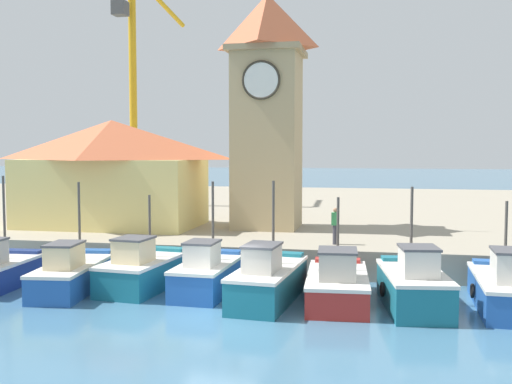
{
  "coord_description": "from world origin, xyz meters",
  "views": [
    {
      "loc": [
        5.02,
        -18.52,
        5.48
      ],
      "look_at": [
        -0.32,
        8.16,
        3.5
      ],
      "focal_mm": 42.0,
      "sensor_mm": 36.0,
      "label": 1
    }
  ],
  "objects_px": {
    "fishing_boat_mid_left": "(208,273)",
    "fishing_boat_right_outer": "(508,288)",
    "port_crane_near": "(135,118)",
    "dock_worker_near_tower": "(335,225)",
    "fishing_boat_left_inner": "(143,270)",
    "fishing_boat_right_inner": "(414,286)",
    "fishing_boat_left_outer": "(73,273)",
    "fishing_boat_mid_right": "(337,284)",
    "warehouse_left": "(112,172)",
    "fishing_boat_center": "(268,280)",
    "clock_tower": "(267,106)"
  },
  "relations": [
    {
      "from": "fishing_boat_mid_left",
      "to": "fishing_boat_right_outer",
      "type": "height_order",
      "value": "fishing_boat_mid_left"
    },
    {
      "from": "port_crane_near",
      "to": "dock_worker_near_tower",
      "type": "relative_size",
      "value": 10.68
    },
    {
      "from": "fishing_boat_left_inner",
      "to": "fishing_boat_right_inner",
      "type": "xyz_separation_m",
      "value": [
        10.2,
        -0.94,
        0.06
      ]
    },
    {
      "from": "fishing_boat_left_outer",
      "to": "fishing_boat_right_inner",
      "type": "distance_m",
      "value": 12.7
    },
    {
      "from": "dock_worker_near_tower",
      "to": "fishing_boat_mid_right",
      "type": "bearing_deg",
      "value": -85.31
    },
    {
      "from": "warehouse_left",
      "to": "fishing_boat_mid_left",
      "type": "bearing_deg",
      "value": -47.78
    },
    {
      "from": "fishing_boat_center",
      "to": "dock_worker_near_tower",
      "type": "xyz_separation_m",
      "value": [
        2.02,
        5.5,
        1.33
      ]
    },
    {
      "from": "fishing_boat_right_inner",
      "to": "fishing_boat_right_outer",
      "type": "xyz_separation_m",
      "value": [
        3.14,
        0.51,
        -0.06
      ]
    },
    {
      "from": "fishing_boat_right_outer",
      "to": "dock_worker_near_tower",
      "type": "xyz_separation_m",
      "value": [
        -6.18,
        5.01,
        1.36
      ]
    },
    {
      "from": "fishing_boat_left_outer",
      "to": "fishing_boat_mid_right",
      "type": "distance_m",
      "value": 10.08
    },
    {
      "from": "warehouse_left",
      "to": "fishing_boat_mid_right",
      "type": "bearing_deg",
      "value": -35.77
    },
    {
      "from": "fishing_boat_center",
      "to": "fishing_boat_mid_right",
      "type": "height_order",
      "value": "fishing_boat_center"
    },
    {
      "from": "fishing_boat_mid_right",
      "to": "clock_tower",
      "type": "relative_size",
      "value": 0.37
    },
    {
      "from": "clock_tower",
      "to": "port_crane_near",
      "type": "distance_m",
      "value": 16.22
    },
    {
      "from": "fishing_boat_mid_left",
      "to": "clock_tower",
      "type": "distance_m",
      "value": 11.91
    },
    {
      "from": "fishing_boat_right_outer",
      "to": "port_crane_near",
      "type": "xyz_separation_m",
      "value": [
        -22.14,
        20.86,
        6.99
      ]
    },
    {
      "from": "fishing_boat_left_inner",
      "to": "dock_worker_near_tower",
      "type": "xyz_separation_m",
      "value": [
        7.16,
        4.58,
        1.36
      ]
    },
    {
      "from": "fishing_boat_right_inner",
      "to": "clock_tower",
      "type": "xyz_separation_m",
      "value": [
        -6.99,
        10.46,
        6.94
      ]
    },
    {
      "from": "fishing_boat_left_outer",
      "to": "dock_worker_near_tower",
      "type": "distance_m",
      "value": 11.16
    },
    {
      "from": "fishing_boat_center",
      "to": "fishing_boat_mid_right",
      "type": "bearing_deg",
      "value": 6.76
    },
    {
      "from": "dock_worker_near_tower",
      "to": "port_crane_near",
      "type": "bearing_deg",
      "value": 135.2
    },
    {
      "from": "fishing_boat_left_outer",
      "to": "clock_tower",
      "type": "xyz_separation_m",
      "value": [
        5.7,
        10.37,
        7.05
      ]
    },
    {
      "from": "clock_tower",
      "to": "port_crane_near",
      "type": "bearing_deg",
      "value": 137.76
    },
    {
      "from": "warehouse_left",
      "to": "fishing_boat_right_outer",
      "type": "bearing_deg",
      "value": -25.92
    },
    {
      "from": "fishing_boat_mid_left",
      "to": "clock_tower",
      "type": "xyz_separation_m",
      "value": [
        0.53,
        9.62,
        7.01
      ]
    },
    {
      "from": "fishing_boat_mid_right",
      "to": "dock_worker_near_tower",
      "type": "xyz_separation_m",
      "value": [
        -0.43,
        5.21,
        1.42
      ]
    },
    {
      "from": "fishing_boat_mid_left",
      "to": "warehouse_left",
      "type": "bearing_deg",
      "value": 132.22
    },
    {
      "from": "fishing_boat_mid_left",
      "to": "dock_worker_near_tower",
      "type": "height_order",
      "value": "fishing_boat_mid_left"
    },
    {
      "from": "warehouse_left",
      "to": "dock_worker_near_tower",
      "type": "xyz_separation_m",
      "value": [
        12.35,
        -4.0,
        -2.11
      ]
    },
    {
      "from": "port_crane_near",
      "to": "dock_worker_near_tower",
      "type": "bearing_deg",
      "value": -44.8
    },
    {
      "from": "fishing_boat_left_inner",
      "to": "warehouse_left",
      "type": "height_order",
      "value": "warehouse_left"
    },
    {
      "from": "warehouse_left",
      "to": "dock_worker_near_tower",
      "type": "relative_size",
      "value": 6.0
    },
    {
      "from": "fishing_boat_left_outer",
      "to": "fishing_boat_center",
      "type": "height_order",
      "value": "fishing_boat_center"
    },
    {
      "from": "fishing_boat_right_outer",
      "to": "dock_worker_near_tower",
      "type": "height_order",
      "value": "fishing_boat_right_outer"
    },
    {
      "from": "fishing_boat_mid_left",
      "to": "warehouse_left",
      "type": "relative_size",
      "value": 0.47
    },
    {
      "from": "fishing_boat_left_inner",
      "to": "fishing_boat_right_inner",
      "type": "bearing_deg",
      "value": -5.26
    },
    {
      "from": "fishing_boat_right_outer",
      "to": "clock_tower",
      "type": "distance_m",
      "value": 15.83
    },
    {
      "from": "fishing_boat_right_inner",
      "to": "fishing_boat_right_outer",
      "type": "bearing_deg",
      "value": 9.24
    },
    {
      "from": "fishing_boat_right_inner",
      "to": "fishing_boat_left_outer",
      "type": "bearing_deg",
      "value": 179.58
    },
    {
      "from": "fishing_boat_left_inner",
      "to": "warehouse_left",
      "type": "distance_m",
      "value": 10.61
    },
    {
      "from": "fishing_boat_left_outer",
      "to": "fishing_boat_right_outer",
      "type": "relative_size",
      "value": 1.03
    },
    {
      "from": "warehouse_left",
      "to": "port_crane_near",
      "type": "xyz_separation_m",
      "value": [
        -3.62,
        11.86,
        3.52
      ]
    },
    {
      "from": "dock_worker_near_tower",
      "to": "fishing_boat_right_inner",
      "type": "bearing_deg",
      "value": -61.13
    },
    {
      "from": "clock_tower",
      "to": "warehouse_left",
      "type": "height_order",
      "value": "clock_tower"
    },
    {
      "from": "fishing_boat_right_outer",
      "to": "warehouse_left",
      "type": "distance_m",
      "value": 20.89
    },
    {
      "from": "fishing_boat_right_outer",
      "to": "fishing_boat_right_inner",
      "type": "bearing_deg",
      "value": -170.76
    },
    {
      "from": "fishing_boat_center",
      "to": "port_crane_near",
      "type": "distance_m",
      "value": 26.43
    },
    {
      "from": "fishing_boat_mid_right",
      "to": "clock_tower",
      "type": "distance_m",
      "value": 13.12
    },
    {
      "from": "fishing_boat_mid_left",
      "to": "dock_worker_near_tower",
      "type": "xyz_separation_m",
      "value": [
        4.48,
        4.67,
        1.37
      ]
    },
    {
      "from": "fishing_boat_mid_right",
      "to": "warehouse_left",
      "type": "distance_m",
      "value": 16.13
    }
  ]
}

